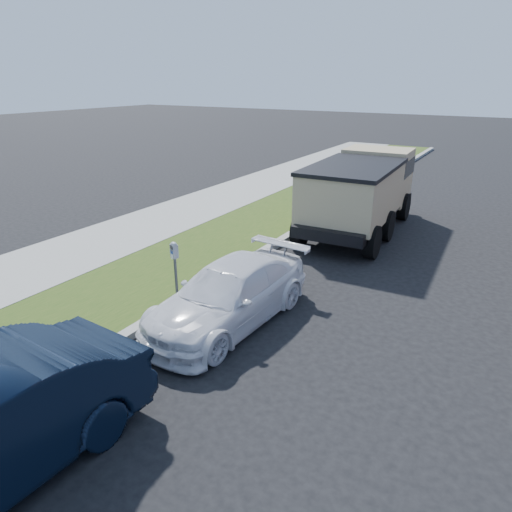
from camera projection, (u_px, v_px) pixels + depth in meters
The scene contains 5 objects.
ground at pixel (291, 332), 9.01m from camera, with size 120.00×120.00×0.00m, color black.
streetside at pixel (151, 248), 13.24m from camera, with size 6.12×50.00×0.15m.
parking_meter at pixel (175, 258), 9.70m from camera, with size 0.22×0.19×1.35m.
white_wagon at pixel (229, 294), 9.21m from camera, with size 1.71×4.20×1.22m, color white.
dump_truck at pixel (362, 189), 14.73m from camera, with size 2.68×6.20×2.39m.
Camera 1 is at (3.42, -7.09, 4.69)m, focal length 32.00 mm.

